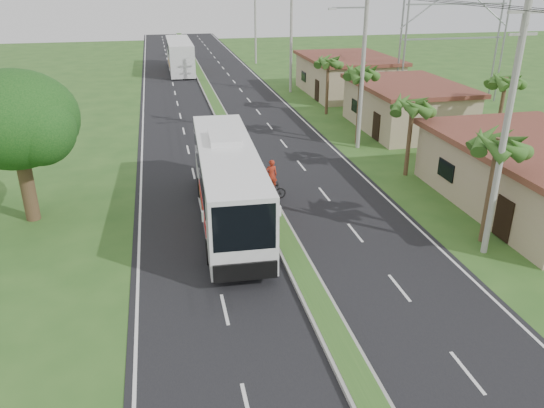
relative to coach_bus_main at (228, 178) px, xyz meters
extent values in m
plane|color=#2C551F|center=(2.26, -7.68, -2.29)|extent=(180.00, 180.00, 0.00)
cube|color=black|center=(2.26, 12.32, -2.28)|extent=(14.00, 160.00, 0.02)
cube|color=gray|center=(2.26, 12.32, -2.20)|extent=(1.20, 160.00, 0.17)
cube|color=#2C551F|center=(2.26, 12.32, -2.11)|extent=(0.95, 160.00, 0.02)
cube|color=silver|center=(-4.44, 12.32, -2.29)|extent=(0.12, 160.00, 0.01)
cube|color=silver|center=(8.96, 12.32, -2.29)|extent=(0.12, 160.00, 0.01)
cube|color=tan|center=(16.26, -1.68, -0.69)|extent=(8.00, 12.00, 3.20)
cube|color=tan|center=(16.26, 14.32, -0.62)|extent=(7.00, 10.00, 3.35)
cube|color=#5A251F|center=(16.26, 14.32, 1.22)|extent=(7.60, 10.60, 0.32)
cube|color=tan|center=(16.26, 28.32, -0.54)|extent=(8.00, 11.00, 3.50)
cube|color=#5A251F|center=(16.26, 28.32, 1.37)|extent=(8.60, 11.60, 0.32)
cylinder|color=#473321|center=(11.26, -4.68, 0.21)|extent=(0.26, 0.26, 5.00)
cylinder|color=#473321|center=(11.66, 4.32, 0.01)|extent=(0.26, 0.26, 4.60)
cylinder|color=#473321|center=(11.06, 11.32, 0.41)|extent=(0.26, 0.26, 5.40)
cylinder|color=#473321|center=(11.56, 20.32, 0.11)|extent=(0.26, 0.26, 4.80)
cylinder|color=#473321|center=(19.76, 7.32, 0.31)|extent=(0.26, 0.26, 5.20)
cylinder|color=#473321|center=(-9.74, 2.32, -0.29)|extent=(0.70, 0.70, 4.00)
ellipsoid|color=#0F3B11|center=(-9.74, 2.32, 2.91)|extent=(6.00, 6.00, 4.68)
sphere|color=#0F3B11|center=(-8.54, 1.32, 2.61)|extent=(3.40, 3.40, 3.40)
cylinder|color=gray|center=(10.76, -5.68, 3.21)|extent=(0.28, 0.28, 11.00)
cube|color=gray|center=(10.76, -5.68, 7.91)|extent=(1.60, 0.12, 0.12)
cube|color=gray|center=(10.76, -5.68, 7.11)|extent=(1.20, 0.10, 0.10)
cylinder|color=gray|center=(10.76, 10.32, 3.71)|extent=(0.28, 0.28, 12.00)
cube|color=gray|center=(9.56, 10.32, 7.21)|extent=(2.40, 0.10, 0.10)
cylinder|color=gray|center=(10.76, 30.32, 3.21)|extent=(0.28, 0.28, 11.00)
cylinder|color=gray|center=(10.76, 50.32, 2.96)|extent=(0.28, 0.28, 10.50)
cylinder|color=gray|center=(19.26, 21.82, 3.71)|extent=(0.18, 0.18, 12.00)
cylinder|color=gray|center=(29.26, 21.82, 3.71)|extent=(0.18, 0.18, 12.00)
cylinder|color=gray|center=(19.26, 22.82, 3.71)|extent=(0.18, 0.18, 12.00)
cylinder|color=gray|center=(29.26, 22.82, 3.71)|extent=(0.18, 0.18, 12.00)
cube|color=gray|center=(24.26, 22.32, 3.71)|extent=(10.00, 0.14, 0.14)
cube|color=gray|center=(24.26, 22.32, 6.71)|extent=(10.00, 0.14, 0.14)
cube|color=white|center=(0.00, -0.06, -0.12)|extent=(3.17, 13.00, 3.39)
cube|color=black|center=(0.02, 0.58, 0.63)|extent=(3.12, 10.42, 1.35)
cube|color=black|center=(-0.24, -6.45, 0.43)|extent=(2.42, 0.23, 1.90)
cube|color=#AE0E11|center=(-0.05, -1.35, -0.79)|extent=(2.95, 5.69, 0.59)
cube|color=#FF9D15|center=(0.01, 0.26, -1.06)|extent=(2.86, 3.33, 0.27)
cube|color=white|center=(0.05, 1.23, 1.73)|extent=(1.60, 2.64, 0.30)
cylinder|color=black|center=(-1.37, -4.10, -1.73)|extent=(0.39, 1.13, 1.12)
cylinder|color=black|center=(1.06, -4.19, -1.73)|extent=(0.39, 1.13, 1.12)
cylinder|color=black|center=(-1.09, 3.42, -1.73)|extent=(0.39, 1.13, 1.12)
cylinder|color=black|center=(1.34, 3.33, -1.73)|extent=(0.39, 1.13, 1.12)
cube|color=white|center=(0.13, 45.95, -0.28)|extent=(2.89, 13.22, 3.68)
cube|color=black|center=(0.13, 46.52, 0.82)|extent=(2.93, 9.77, 1.25)
cube|color=orange|center=(0.13, 44.80, -0.98)|extent=(2.93, 6.33, 0.40)
cylinder|color=black|center=(-1.14, 40.49, -1.74)|extent=(0.35, 1.10, 1.10)
cylinder|color=black|center=(1.39, 40.48, -1.74)|extent=(0.35, 1.10, 1.10)
cylinder|color=black|center=(-1.13, 50.83, -1.74)|extent=(0.35, 1.10, 1.10)
cylinder|color=black|center=(1.40, 50.83, -1.74)|extent=(0.35, 1.10, 1.10)
imported|color=black|center=(2.67, 2.23, -1.80)|extent=(1.64, 0.47, 0.99)
imported|color=maroon|center=(2.67, 2.23, -0.86)|extent=(0.65, 0.43, 1.78)
camera|label=1|loc=(-3.00, -24.22, 9.21)|focal=35.00mm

